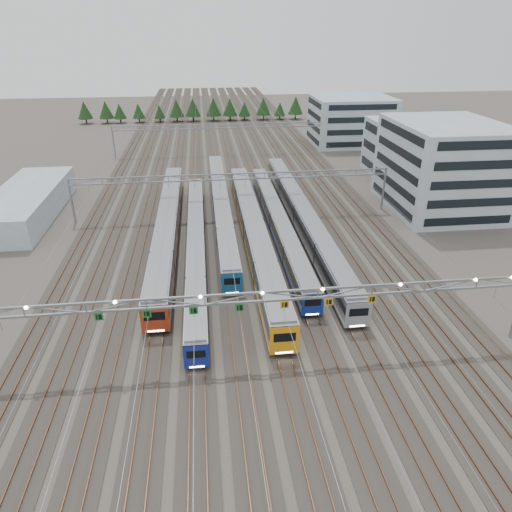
{
  "coord_description": "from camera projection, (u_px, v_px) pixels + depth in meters",
  "views": [
    {
      "loc": [
        -5.06,
        -37.75,
        31.15
      ],
      "look_at": [
        1.32,
        16.31,
        3.5
      ],
      "focal_mm": 32.0,
      "sensor_mm": 36.0,
      "label": 1
    }
  ],
  "objects": [
    {
      "name": "train_d",
      "position": [
        254.0,
        230.0,
        71.64
      ],
      "size": [
        3.14,
        56.81,
        4.1
      ],
      "color": "black",
      "rests_on": "ground"
    },
    {
      "name": "train_b",
      "position": [
        196.0,
        242.0,
        68.82
      ],
      "size": [
        2.54,
        54.2,
        3.3
      ],
      "color": "black",
      "rests_on": "ground"
    },
    {
      "name": "train_e",
      "position": [
        278.0,
        221.0,
        75.76
      ],
      "size": [
        2.64,
        51.37,
        3.44
      ],
      "color": "black",
      "rests_on": "ground"
    },
    {
      "name": "treeline",
      "position": [
        212.0,
        109.0,
        163.47
      ],
      "size": [
        93.8,
        5.6,
        7.02
      ],
      "color": "#332114",
      "rests_on": "ground"
    },
    {
      "name": "depot_bldg_north",
      "position": [
        351.0,
        121.0,
        131.37
      ],
      "size": [
        22.0,
        18.0,
        13.05
      ],
      "primitive_type": "cube",
      "color": "#98A8B5",
      "rests_on": "ground"
    },
    {
      "name": "gantry_mid",
      "position": [
        233.0,
        182.0,
        80.59
      ],
      "size": [
        56.36,
        0.36,
        8.0
      ],
      "color": "gray",
      "rests_on": "ground"
    },
    {
      "name": "ground",
      "position": [
        262.0,
        356.0,
        48.06
      ],
      "size": [
        400.0,
        400.0,
        0.0
      ],
      "primitive_type": "plane",
      "color": "#47423A",
      "rests_on": "ground"
    },
    {
      "name": "train_f",
      "position": [
        302.0,
        215.0,
        77.69
      ],
      "size": [
        2.99,
        60.84,
        3.9
      ],
      "color": "black",
      "rests_on": "ground"
    },
    {
      "name": "depot_bldg_mid",
      "position": [
        404.0,
        149.0,
        103.4
      ],
      "size": [
        14.0,
        16.0,
        12.09
      ],
      "primitive_type": "cube",
      "color": "#98A8B5",
      "rests_on": "ground"
    },
    {
      "name": "west_shed",
      "position": [
        27.0,
        203.0,
        82.21
      ],
      "size": [
        10.0,
        30.0,
        4.86
      ],
      "primitive_type": "cube",
      "color": "#98A8B5",
      "rests_on": "ground"
    },
    {
      "name": "depot_bldg_south",
      "position": [
        443.0,
        167.0,
        83.56
      ],
      "size": [
        18.0,
        22.0,
        15.87
      ],
      "primitive_type": "cube",
      "color": "#98A8B5",
      "rests_on": "ground"
    },
    {
      "name": "track_bed",
      "position": [
        219.0,
        136.0,
        135.93
      ],
      "size": [
        54.0,
        260.0,
        5.42
      ],
      "color": "#2D2823",
      "rests_on": "ground"
    },
    {
      "name": "gantry_near",
      "position": [
        262.0,
        299.0,
        44.74
      ],
      "size": [
        56.36,
        0.61,
        8.08
      ],
      "color": "gray",
      "rests_on": "ground"
    },
    {
      "name": "train_a",
      "position": [
        168.0,
        225.0,
        73.47
      ],
      "size": [
        3.16,
        53.4,
        4.12
      ],
      "color": "black",
      "rests_on": "ground"
    },
    {
      "name": "gantry_far",
      "position": [
        221.0,
        130.0,
        120.43
      ],
      "size": [
        56.36,
        0.36,
        8.0
      ],
      "color": "gray",
      "rests_on": "ground"
    },
    {
      "name": "train_c",
      "position": [
        221.0,
        205.0,
        82.44
      ],
      "size": [
        2.74,
        56.93,
        3.57
      ],
      "color": "black",
      "rests_on": "ground"
    }
  ]
}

